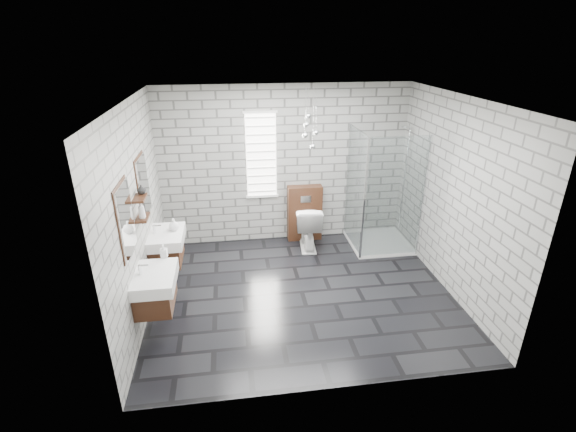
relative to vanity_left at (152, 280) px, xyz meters
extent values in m
cube|color=black|center=(1.91, 0.62, -0.77)|extent=(4.20, 3.60, 0.02)
cube|color=white|center=(1.91, 0.62, 1.95)|extent=(4.20, 3.60, 0.02)
cube|color=gray|center=(1.91, 2.43, 0.59)|extent=(4.20, 0.02, 2.70)
cube|color=gray|center=(1.91, -1.19, 0.59)|extent=(4.20, 0.02, 2.70)
cube|color=gray|center=(-0.20, 0.62, 0.59)|extent=(0.02, 3.60, 2.70)
cube|color=gray|center=(4.02, 0.62, 0.59)|extent=(0.02, 3.60, 2.70)
cube|color=#412314|center=(0.02, 0.00, -0.21)|extent=(0.42, 0.62, 0.30)
cube|color=silver|center=(0.22, 0.00, -0.18)|extent=(0.02, 0.35, 0.01)
cube|color=white|center=(0.04, 0.00, 0.02)|extent=(0.47, 0.70, 0.15)
cylinder|color=silver|center=(-0.11, 0.00, 0.15)|extent=(0.04, 0.04, 0.12)
cylinder|color=silver|center=(-0.06, 0.00, 0.20)|extent=(0.10, 0.02, 0.02)
cube|color=white|center=(-0.17, 0.00, 0.79)|extent=(0.03, 0.55, 0.80)
cube|color=#412314|center=(-0.19, 0.00, 0.79)|extent=(0.01, 0.59, 0.84)
cube|color=#412314|center=(0.02, 1.10, -0.21)|extent=(0.42, 0.62, 0.30)
cube|color=silver|center=(0.22, 1.10, -0.18)|extent=(0.02, 0.35, 0.01)
cube|color=white|center=(0.04, 1.10, 0.02)|extent=(0.47, 0.70, 0.15)
cylinder|color=silver|center=(-0.11, 1.10, 0.15)|extent=(0.04, 0.04, 0.12)
cylinder|color=silver|center=(-0.06, 1.10, 0.20)|extent=(0.10, 0.02, 0.02)
cube|color=white|center=(-0.17, 1.10, 0.79)|extent=(0.03, 0.55, 0.80)
cube|color=#412314|center=(-0.19, 1.10, 0.79)|extent=(0.01, 0.59, 0.84)
cube|color=#412314|center=(-0.12, 0.57, 0.56)|extent=(0.14, 0.30, 0.03)
cube|color=#412314|center=(-0.12, 0.57, 0.82)|extent=(0.14, 0.30, 0.03)
cube|color=white|center=(1.51, 2.40, 0.79)|extent=(0.50, 0.02, 1.40)
cube|color=white|center=(1.51, 2.39, 1.51)|extent=(0.56, 0.04, 0.04)
cube|color=white|center=(1.51, 2.39, 0.07)|extent=(0.56, 0.04, 0.04)
cube|color=white|center=(1.51, 2.38, 0.16)|extent=(0.48, 0.01, 0.02)
cube|color=white|center=(1.51, 2.38, 0.30)|extent=(0.48, 0.01, 0.02)
cube|color=white|center=(1.51, 2.38, 0.44)|extent=(0.48, 0.01, 0.02)
cube|color=white|center=(1.51, 2.38, 0.58)|extent=(0.48, 0.01, 0.02)
cube|color=white|center=(1.51, 2.38, 0.72)|extent=(0.48, 0.01, 0.02)
cube|color=white|center=(1.51, 2.38, 0.86)|extent=(0.48, 0.01, 0.02)
cube|color=white|center=(1.51, 2.38, 1.00)|extent=(0.48, 0.01, 0.02)
cube|color=white|center=(1.51, 2.38, 1.14)|extent=(0.48, 0.01, 0.02)
cube|color=white|center=(1.51, 2.38, 1.28)|extent=(0.48, 0.01, 0.03)
cube|color=white|center=(1.51, 2.38, 1.42)|extent=(0.48, 0.01, 0.03)
cube|color=#412314|center=(2.24, 2.32, -0.26)|extent=(0.60, 0.20, 1.00)
cube|color=silver|center=(2.24, 2.21, 0.04)|extent=(0.18, 0.01, 0.12)
cube|color=white|center=(3.51, 1.92, -0.73)|extent=(1.00, 1.00, 0.06)
cube|color=silver|center=(3.51, 1.43, 0.27)|extent=(1.00, 0.01, 2.00)
cube|color=silver|center=(3.02, 1.92, 0.27)|extent=(0.01, 1.00, 2.00)
cube|color=silver|center=(3.02, 1.43, 0.27)|extent=(0.03, 0.03, 2.00)
cube|color=silver|center=(3.99, 1.43, 0.27)|extent=(0.03, 0.03, 2.00)
cylinder|color=silver|center=(3.95, 2.12, 0.34)|extent=(0.02, 0.02, 1.80)
cylinder|color=silver|center=(3.87, 2.12, 1.26)|extent=(0.14, 0.14, 0.02)
sphere|color=silver|center=(2.15, 1.90, 1.23)|extent=(0.09, 0.09, 0.09)
cylinder|color=silver|center=(2.15, 1.90, 1.61)|extent=(0.01, 0.01, 0.67)
sphere|color=silver|center=(2.29, 1.96, 1.03)|extent=(0.09, 0.09, 0.09)
cylinder|color=silver|center=(2.29, 1.96, 1.51)|extent=(0.01, 0.01, 0.87)
sphere|color=silver|center=(2.22, 2.04, 1.49)|extent=(0.09, 0.09, 0.09)
cylinder|color=silver|center=(2.22, 2.04, 1.74)|extent=(0.01, 0.01, 0.41)
sphere|color=silver|center=(2.19, 2.01, 1.37)|extent=(0.09, 0.09, 0.09)
cylinder|color=silver|center=(2.19, 2.01, 1.68)|extent=(0.01, 0.01, 0.53)
sphere|color=silver|center=(2.35, 2.02, 1.24)|extent=(0.09, 0.09, 0.09)
cylinder|color=silver|center=(2.35, 2.02, 1.61)|extent=(0.01, 0.01, 0.66)
imported|color=white|center=(2.24, 2.00, -0.37)|extent=(0.50, 0.80, 0.78)
imported|color=#B2B2B2|center=(0.11, 0.38, 0.18)|extent=(0.08, 0.08, 0.17)
imported|color=#B2B2B2|center=(0.15, 1.15, 0.18)|extent=(0.16, 0.16, 0.18)
imported|color=#B2B2B2|center=(-0.11, 0.52, 0.69)|extent=(0.11, 0.11, 0.22)
imported|color=#B2B2B2|center=(-0.11, 0.68, 0.90)|extent=(0.14, 0.14, 0.11)
camera|label=1|loc=(0.99, -4.36, 2.65)|focal=26.00mm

